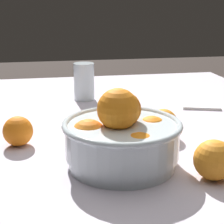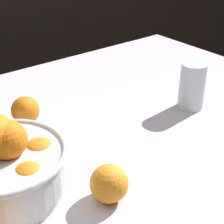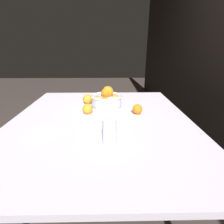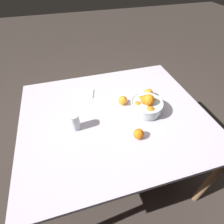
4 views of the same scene
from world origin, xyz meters
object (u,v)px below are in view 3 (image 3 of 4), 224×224
Objects in this scene: orange_loose_near_bowl at (137,109)px; orange_loose_aside at (88,109)px; fruit_bowl at (107,100)px; orange_loose_front at (88,99)px; juice_glass at (109,133)px.

orange_loose_aside reaches higher than orange_loose_near_bowl.
fruit_bowl is 0.18m from orange_loose_front.
orange_loose_near_bowl is 0.97× the size of orange_loose_aside.
orange_loose_near_bowl is (-0.39, 0.20, -0.02)m from juice_glass.
orange_loose_aside is at bearing -43.55° from fruit_bowl.
orange_loose_near_bowl is (0.15, 0.21, -0.03)m from fruit_bowl.
fruit_bowl reaches higher than orange_loose_aside.
fruit_bowl is 0.26m from orange_loose_near_bowl.
fruit_bowl is 3.46× the size of orange_loose_near_bowl.
fruit_bowl reaches higher than orange_loose_front.
orange_loose_front reaches higher than orange_loose_near_bowl.
orange_loose_aside is at bearing -91.47° from orange_loose_near_bowl.
orange_loose_front is (-0.09, -0.16, -0.02)m from fruit_bowl.
fruit_bowl reaches higher than juice_glass.
orange_loose_near_bowl is 0.35m from orange_loose_aside.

